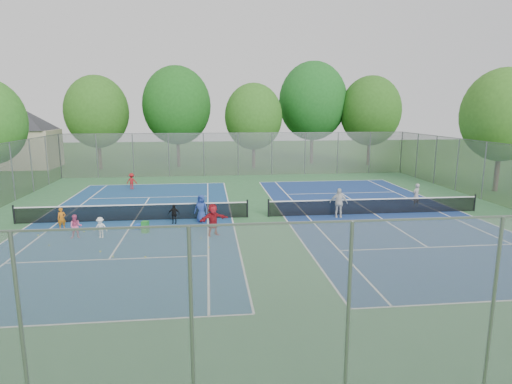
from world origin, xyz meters
TOP-DOWN VIEW (x-y plane):
  - ground at (0.00, 0.00)m, footprint 120.00×120.00m
  - court_pad at (0.00, 0.00)m, footprint 32.00×32.00m
  - court_left at (-7.00, 0.00)m, footprint 10.97×23.77m
  - court_right at (7.00, 0.00)m, footprint 10.97×23.77m
  - net_left at (-7.00, 0.00)m, footprint 12.87×0.10m
  - net_right at (7.00, 0.00)m, footprint 12.87×0.10m
  - fence_north at (0.00, 16.00)m, footprint 32.00×0.10m
  - fence_south at (0.00, -16.00)m, footprint 32.00×0.10m
  - house at (-22.00, 24.00)m, footprint 11.03×11.03m
  - tree_nw at (-14.00, 22.00)m, footprint 6.40×6.40m
  - tree_nl at (-6.00, 23.00)m, footprint 7.20×7.20m
  - tree_nc at (2.00, 21.00)m, footprint 6.00×6.00m
  - tree_nr at (9.00, 24.00)m, footprint 7.60×7.60m
  - tree_ne at (15.00, 22.00)m, footprint 6.60×6.60m
  - tree_side_e at (19.00, 6.00)m, footprint 6.00×6.00m
  - ball_crate at (-6.50, -1.78)m, footprint 0.37×0.37m
  - ball_hopper at (-6.04, -2.55)m, footprint 0.39×0.39m
  - student_a at (-10.46, -1.31)m, footprint 0.49×0.43m
  - student_b at (-9.23, -3.11)m, footprint 0.63×0.52m
  - student_c at (-8.06, -3.21)m, footprint 0.73×0.49m
  - student_d at (-4.73, -0.89)m, footprint 0.66×0.34m
  - student_e at (-3.24, -0.77)m, footprint 0.88×0.73m
  - student_f at (-2.63, -3.41)m, footprint 1.57×1.07m
  - child_far_baseline at (-8.77, 9.86)m, footprint 0.88×0.60m
  - instructor at (10.38, 1.55)m, footprint 0.65×0.56m
  - teen_court_b at (4.63, -0.51)m, footprint 1.08×0.66m
  - tennis_ball_0 at (-7.58, -5.43)m, footprint 0.07×0.07m
  - tennis_ball_1 at (-6.11, -1.97)m, footprint 0.07×0.07m
  - tennis_ball_2 at (-11.23, -2.55)m, footprint 0.07×0.07m
  - tennis_ball_3 at (-2.85, -5.38)m, footprint 0.07×0.07m
  - tennis_ball_4 at (-5.52, -6.34)m, footprint 0.07×0.07m
  - tennis_ball_5 at (-9.15, -2.16)m, footprint 0.07×0.07m
  - tennis_ball_6 at (-3.23, -3.93)m, footprint 0.07×0.07m
  - tennis_ball_7 at (-6.88, -6.18)m, footprint 0.07×0.07m
  - tennis_ball_8 at (-10.12, -4.26)m, footprint 0.07×0.07m
  - tennis_ball_9 at (-4.39, -1.93)m, footprint 0.07×0.07m

SIDE VIEW (x-z plane):
  - ground at x=0.00m, z-range 0.00..0.00m
  - court_pad at x=0.00m, z-range 0.00..0.01m
  - court_left at x=-7.00m, z-range 0.01..0.02m
  - court_right at x=7.00m, z-range 0.01..0.02m
  - tennis_ball_0 at x=-7.58m, z-range 0.00..0.07m
  - tennis_ball_1 at x=-6.11m, z-range 0.00..0.07m
  - tennis_ball_2 at x=-11.23m, z-range 0.00..0.07m
  - tennis_ball_3 at x=-2.85m, z-range 0.00..0.07m
  - tennis_ball_4 at x=-5.52m, z-range 0.00..0.07m
  - tennis_ball_5 at x=-9.15m, z-range 0.00..0.07m
  - tennis_ball_6 at x=-3.23m, z-range 0.00..0.07m
  - tennis_ball_7 at x=-6.88m, z-range 0.00..0.07m
  - tennis_ball_8 at x=-10.12m, z-range 0.00..0.07m
  - tennis_ball_9 at x=-4.39m, z-range 0.00..0.07m
  - ball_crate at x=-6.50m, z-range 0.00..0.26m
  - ball_hopper at x=-6.04m, z-range 0.00..0.61m
  - net_left at x=-7.00m, z-range 0.00..0.91m
  - net_right at x=7.00m, z-range 0.00..0.91m
  - student_c at x=-8.06m, z-range 0.00..1.05m
  - student_d at x=-4.73m, z-range 0.00..1.09m
  - student_a at x=-10.46m, z-range 0.00..1.13m
  - student_b at x=-9.23m, z-range 0.00..1.18m
  - child_far_baseline at x=-8.77m, z-range 0.00..1.27m
  - instructor at x=10.38m, z-range 0.00..1.51m
  - student_e at x=-3.24m, z-range 0.00..1.56m
  - student_f at x=-2.63m, z-range 0.00..1.63m
  - teen_court_b at x=4.63m, z-range 0.00..1.71m
  - fence_north at x=0.00m, z-range 0.00..4.00m
  - fence_south at x=0.00m, z-range 0.00..4.00m
  - house at x=-22.00m, z-range 0.56..7.86m
  - tree_nc at x=2.00m, z-range 0.97..9.82m
  - tree_side_e at x=19.00m, z-range 1.14..10.34m
  - tree_nw at x=-14.00m, z-range 1.10..10.68m
  - tree_ne at x=15.00m, z-range 1.08..10.85m
  - tree_nl at x=-6.00m, z-range 1.20..11.89m
  - tree_nr at x=9.00m, z-range 1.33..12.75m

